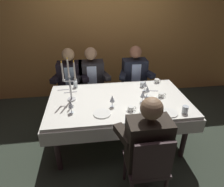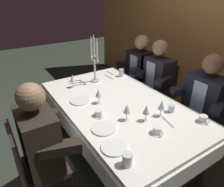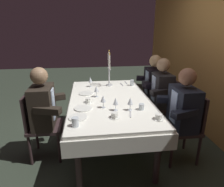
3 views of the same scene
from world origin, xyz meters
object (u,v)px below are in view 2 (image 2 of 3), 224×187
object	(u,v)px
candelabra	(95,63)
dinner_plate_1	(114,147)
water_tumbler_0	(127,160)
coffee_cup_0	(203,119)
wine_glass_4	(127,109)
coffee_cup_2	(157,130)
water_tumbler_1	(121,73)
dining_table	(118,112)
wine_glass_0	(72,79)
dinner_plate_0	(80,100)
coffee_cup_1	(99,113)
dinner_plate_2	(104,128)
seated_diner_1	(157,76)
wine_glass_3	(162,105)
water_tumbler_2	(171,108)
wine_glass_2	(98,93)
seated_diner_2	(39,140)
seated_diner_0	(140,68)
seated_diner_3	(205,98)
wine_glass_1	(146,110)

from	to	relation	value
candelabra	dinner_plate_1	world-z (taller)	candelabra
water_tumbler_0	coffee_cup_0	size ratio (longest dim) A/B	0.72
wine_glass_4	coffee_cup_2	xyz separation A→B (m)	(0.30, 0.10, -0.09)
water_tumbler_1	coffee_cup_2	size ratio (longest dim) A/B	0.75
dining_table	wine_glass_0	bearing A→B (deg)	-157.86
dinner_plate_0	dinner_plate_1	bearing A→B (deg)	-6.33
candelabra	coffee_cup_1	xyz separation A→B (m)	(0.74, -0.37, -0.22)
candelabra	water_tumbler_1	bearing A→B (deg)	84.25
dinner_plate_2	water_tumbler_1	bearing A→B (deg)	137.96
coffee_cup_0	seated_diner_1	world-z (taller)	seated_diner_1
dining_table	coffee_cup_2	bearing A→B (deg)	-1.50
coffee_cup_2	wine_glass_4	bearing A→B (deg)	-161.42
wine_glass_3	wine_glass_4	world-z (taller)	same
candelabra	coffee_cup_2	distance (m)	1.26
water_tumbler_2	coffee_cup_0	distance (m)	0.30
water_tumbler_1	wine_glass_2	bearing A→B (deg)	-52.34
wine_glass_4	water_tumbler_1	bearing A→B (deg)	147.72
water_tumbler_1	coffee_cup_1	distance (m)	1.03
dinner_plate_0	wine_glass_2	xyz separation A→B (m)	(0.15, 0.15, 0.11)
wine_glass_2	wine_glass_4	size ratio (longest dim) A/B	1.00
seated_diner_2	candelabra	bearing A→B (deg)	129.75
candelabra	seated_diner_1	world-z (taller)	candelabra
coffee_cup_1	dinner_plate_2	bearing A→B (deg)	-17.85
seated_diner_0	seated_diner_1	xyz separation A→B (m)	(0.37, 0.00, 0.00)
seated_diner_2	seated_diner_3	world-z (taller)	same
dinner_plate_0	wine_glass_4	distance (m)	0.61
dinner_plate_2	seated_diner_1	distance (m)	1.41
seated_diner_0	coffee_cup_0	bearing A→B (deg)	-17.03
dining_table	coffee_cup_0	size ratio (longest dim) A/B	14.70
water_tumbler_0	seated_diner_3	distance (m)	1.36
seated_diner_3	water_tumbler_2	bearing A→B (deg)	-90.49
coffee_cup_2	seated_diner_1	bearing A→B (deg)	136.09
wine_glass_1	water_tumbler_0	world-z (taller)	wine_glass_1
wine_glass_4	seated_diner_2	bearing A→B (deg)	-101.15
dinner_plate_0	water_tumbler_2	xyz separation A→B (m)	(0.68, 0.67, 0.03)
seated_diner_1	coffee_cup_0	bearing A→B (deg)	-22.54
water_tumbler_1	candelabra	bearing A→B (deg)	-95.75
candelabra	wine_glass_4	world-z (taller)	candelabra
dinner_plate_2	wine_glass_3	bearing A→B (deg)	78.46
wine_glass_2	water_tumbler_1	distance (m)	0.80
seated_diner_1	wine_glass_2	bearing A→B (deg)	-78.19
dining_table	wine_glass_3	distance (m)	0.52
water_tumbler_1	seated_diner_2	bearing A→B (deg)	-60.72
coffee_cup_0	seated_diner_2	distance (m)	1.45
candelabra	dinner_plate_2	world-z (taller)	candelabra
seated_diner_2	dinner_plate_1	bearing A→B (deg)	48.66
dinner_plate_2	dining_table	bearing A→B (deg)	130.37
dinner_plate_0	seated_diner_0	distance (m)	1.30
seated_diner_1	seated_diner_3	bearing A→B (deg)	0.00
wine_glass_2	coffee_cup_1	distance (m)	0.26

